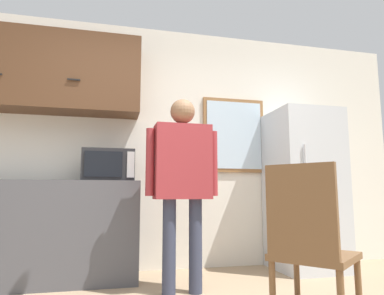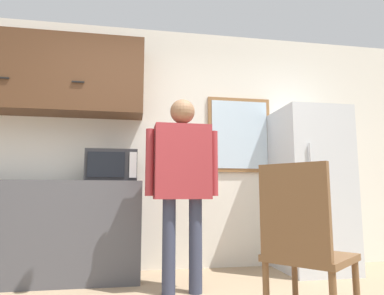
# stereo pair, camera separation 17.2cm
# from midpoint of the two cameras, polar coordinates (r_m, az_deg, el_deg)

# --- Properties ---
(back_wall) EXTENTS (6.00, 0.06, 2.70)m
(back_wall) POSITION_cam_midpoint_polar(r_m,az_deg,el_deg) (3.86, -7.30, 0.47)
(back_wall) COLOR silver
(back_wall) RESTS_ON ground_plane
(counter) EXTENTS (1.98, 0.63, 0.92)m
(counter) POSITION_cam_midpoint_polar(r_m,az_deg,el_deg) (3.57, -27.10, -12.39)
(counter) COLOR #4C4C51
(counter) RESTS_ON ground_plane
(upper_cabinets) EXTENTS (1.98, 0.39, 0.81)m
(upper_cabinets) POSITION_cam_midpoint_polar(r_m,az_deg,el_deg) (3.88, -25.18, 11.38)
(upper_cabinets) COLOR #51331E
(microwave) EXTENTS (0.48, 0.43, 0.30)m
(microwave) POSITION_cam_midpoint_polar(r_m,az_deg,el_deg) (3.45, -15.15, -2.98)
(microwave) COLOR #232326
(microwave) RESTS_ON counter
(person) EXTENTS (0.62, 0.23, 1.62)m
(person) POSITION_cam_midpoint_polar(r_m,az_deg,el_deg) (2.90, -3.31, -4.07)
(person) COLOR #33384C
(person) RESTS_ON ground_plane
(refrigerator) EXTENTS (0.68, 0.72, 1.72)m
(refrigerator) POSITION_cam_midpoint_polar(r_m,az_deg,el_deg) (3.95, 16.95, -6.61)
(refrigerator) COLOR silver
(refrigerator) RESTS_ON ground_plane
(chair) EXTENTS (0.64, 0.64, 0.98)m
(chair) POSITION_cam_midpoint_polar(r_m,az_deg,el_deg) (2.24, 16.72, -14.60)
(chair) COLOR brown
(chair) RESTS_ON ground_plane
(window) EXTENTS (0.74, 0.05, 0.87)m
(window) POSITION_cam_midpoint_polar(r_m,az_deg,el_deg) (4.03, 5.78, 2.06)
(window) COLOR olive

